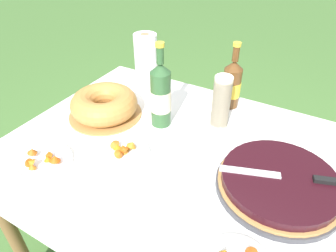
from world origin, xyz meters
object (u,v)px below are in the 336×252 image
berry_tart (279,183)px  snack_plate_near (44,160)px  bundt_cake (104,104)px  snack_plate_left (123,151)px  cider_bottle_green (161,95)px  serving_knife (291,176)px  paper_towel_roll (146,61)px  cup_stack (221,103)px  cider_bottle_amber (232,84)px

berry_tart → snack_plate_near: berry_tart is taller
berry_tart → snack_plate_near: bearing=-159.2°
bundt_cake → snack_plate_left: bundt_cake is taller
cider_bottle_green → snack_plate_left: (-0.02, -0.24, -0.12)m
serving_knife → cider_bottle_green: 0.56m
serving_knife → paper_towel_roll: paper_towel_roll is taller
berry_tart → paper_towel_roll: bearing=153.0°
bundt_cake → cider_bottle_green: 0.27m
berry_tart → cup_stack: bearing=141.8°
serving_knife → cup_stack: size_ratio=1.59×
serving_knife → snack_plate_left: bearing=-7.3°
cup_stack → cider_bottle_green: cider_bottle_green is taller
bundt_cake → paper_towel_roll: (0.01, 0.31, 0.08)m
cup_stack → snack_plate_near: (-0.45, -0.52, -0.10)m
snack_plate_left → cider_bottle_green: bearing=85.1°
berry_tart → serving_knife: bearing=19.1°
cup_stack → snack_plate_near: bearing=-131.2°
bundt_cake → snack_plate_near: bundt_cake is taller
serving_knife → snack_plate_left: (-0.56, -0.12, -0.05)m
cup_stack → paper_towel_roll: size_ratio=0.84×
cup_stack → cider_bottle_green: 0.24m
cup_stack → cider_bottle_amber: 0.18m
cup_stack → snack_plate_left: size_ratio=1.14×
serving_knife → snack_plate_near: 0.83m
serving_knife → paper_towel_roll: bearing=-44.6°
snack_plate_near → cider_bottle_green: bearing=60.6°
bundt_cake → serving_knife: bearing=-4.1°
berry_tart → cider_bottle_green: size_ratio=1.13×
snack_plate_left → paper_towel_roll: paper_towel_roll is taller
berry_tart → bundt_cake: bundt_cake is taller
bundt_cake → cider_bottle_amber: size_ratio=1.06×
cider_bottle_green → cider_bottle_amber: size_ratio=1.18×
snack_plate_left → snack_plate_near: bearing=-140.4°
cider_bottle_green → cup_stack: bearing=24.7°
cider_bottle_green → snack_plate_near: bearing=-119.4°
snack_plate_near → snack_plate_left: (0.22, 0.18, 0.00)m
snack_plate_near → serving_knife: bearing=20.8°
serving_knife → bundt_cake: bearing=-23.1°
serving_knife → cup_stack: bearing=-53.7°
serving_knife → snack_plate_near: serving_knife is taller
bundt_cake → cider_bottle_green: size_ratio=0.90×
snack_plate_near → berry_tart: bearing=20.8°
berry_tart → serving_knife: size_ratio=1.10×
paper_towel_roll → snack_plate_left: bearing=-66.7°
cider_bottle_green → snack_plate_left: cider_bottle_green is taller
cider_bottle_amber → paper_towel_roll: 0.43m
cup_stack → cider_bottle_amber: bearing=96.4°
cider_bottle_green → paper_towel_roll: bearing=133.0°
serving_knife → bundt_cake: bundt_cake is taller
bundt_cake → snack_plate_left: size_ratio=1.58×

